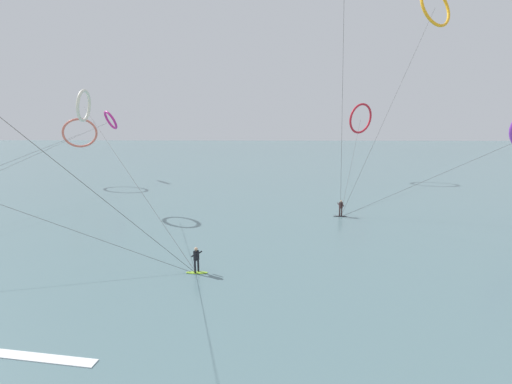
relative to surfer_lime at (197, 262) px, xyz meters
name	(u,v)px	position (x,y,z in m)	size (l,w,h in m)	color
sea_water	(265,156)	(3.72, 86.11, -0.78)	(400.00, 200.00, 0.08)	slate
surfer_lime	(197,262)	(0.00, 0.00, 0.00)	(1.40, 0.72, 1.70)	#8CC62D
surfer_charcoal	(341,209)	(11.95, 14.34, 0.00)	(1.40, 0.70, 1.70)	black
kite_coral	(80,133)	(-24.10, 32.76, 7.18)	(5.52, 48.32, 10.31)	#EA7260
kite_ivory	(84,106)	(-15.45, 17.85, 10.48)	(16.11, 19.70, 13.09)	silver
kite_amber	(435,7)	(21.73, 19.16, 20.48)	(12.18, 6.72, 23.52)	orange
kite_magenta	(110,120)	(-22.67, 40.54, 9.19)	(3.75, 55.23, 11.70)	#CC288E
kite_crimson	(361,119)	(20.08, 40.05, 9.45)	(10.59, 27.60, 12.81)	red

